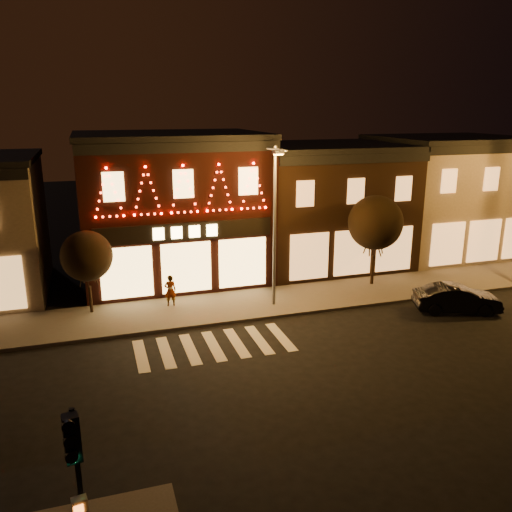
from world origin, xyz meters
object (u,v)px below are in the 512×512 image
pedestrian (170,290)px  dark_sedan (457,299)px  streetlamp_mid (275,215)px  traffic_signal_near (76,470)px

pedestrian → dark_sedan: bearing=162.4°
streetlamp_mid → dark_sedan: bearing=-35.1°
traffic_signal_near → streetlamp_mid: streetlamp_mid is taller
streetlamp_mid → pedestrian: streetlamp_mid is taller
traffic_signal_near → pedestrian: (4.05, 15.55, -2.14)m
streetlamp_mid → pedestrian: 6.36m
dark_sedan → pedestrian: bearing=89.6°
streetlamp_mid → pedestrian: bearing=147.4°
traffic_signal_near → pedestrian: size_ratio=2.63×
streetlamp_mid → traffic_signal_near: bearing=-137.4°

